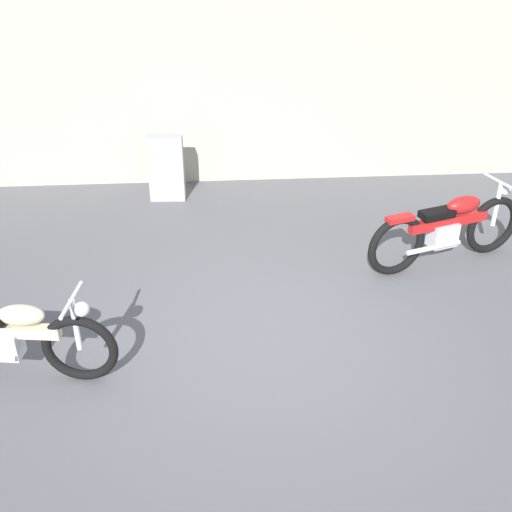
# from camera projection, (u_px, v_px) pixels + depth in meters

# --- Properties ---
(ground_plane) EXTENTS (40.00, 40.00, 0.00)m
(ground_plane) POSITION_uv_depth(u_px,v_px,m) (269.00, 341.00, 6.56)
(ground_plane) COLOR #56565B
(building_wall) EXTENTS (18.00, 0.30, 3.13)m
(building_wall) POSITION_uv_depth(u_px,v_px,m) (245.00, 83.00, 9.69)
(building_wall) COLOR #B2A893
(building_wall) RESTS_ON ground_plane
(stone_marker) EXTENTS (0.54, 0.22, 1.02)m
(stone_marker) POSITION_uv_depth(u_px,v_px,m) (166.00, 168.00, 9.43)
(stone_marker) COLOR #9E9EA3
(stone_marker) RESTS_ON ground_plane
(motorcycle_cream) EXTENTS (2.09, 0.58, 0.94)m
(motorcycle_cream) POSITION_uv_depth(u_px,v_px,m) (10.00, 339.00, 5.86)
(motorcycle_cream) COLOR black
(motorcycle_cream) RESTS_ON ground_plane
(motorcycle_red) EXTENTS (2.16, 0.92, 1.01)m
(motorcycle_red) POSITION_uv_depth(u_px,v_px,m) (448.00, 228.00, 7.76)
(motorcycle_red) COLOR black
(motorcycle_red) RESTS_ON ground_plane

